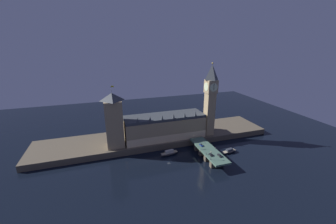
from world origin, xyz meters
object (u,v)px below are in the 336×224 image
at_px(car_northbound_lead, 201,145).
at_px(car_southbound_lead, 220,155).
at_px(car_northbound_trail, 211,155).
at_px(boat_upstream, 169,153).
at_px(pedestrian_mid_walk, 216,148).
at_px(street_lamp_far, 194,138).
at_px(clock_tower, 210,98).
at_px(victoria_tower, 114,120).
at_px(pedestrian_near_rail, 206,153).
at_px(boat_downstream, 229,151).
at_px(street_lamp_near, 211,155).

xyz_separation_m(car_northbound_lead, car_southbound_lead, (5.67, -19.63, 0.08)).
distance_m(car_northbound_trail, boat_upstream, 35.28).
height_order(pedestrian_mid_walk, street_lamp_far, street_lamp_far).
height_order(clock_tower, car_northbound_trail, clock_tower).
relative_size(car_northbound_lead, pedestrian_mid_walk, 2.73).
height_order(victoria_tower, pedestrian_near_rail, victoria_tower).
xyz_separation_m(clock_tower, boat_downstream, (4.95, -29.59, -40.28)).
height_order(car_southbound_lead, boat_downstream, car_southbound_lead).
xyz_separation_m(street_lamp_far, boat_downstream, (27.20, -13.76, -10.36)).
height_order(clock_tower, boat_upstream, clock_tower).
bearing_deg(clock_tower, street_lamp_far, -144.56).
distance_m(car_southbound_lead, boat_downstream, 23.65).
bearing_deg(car_northbound_trail, car_southbound_lead, -29.42).
relative_size(car_northbound_lead, boat_downstream, 0.31).
relative_size(car_northbound_lead, boat_upstream, 0.26).
relative_size(street_lamp_near, street_lamp_far, 0.99).
bearing_deg(boat_downstream, car_northbound_trail, -156.98).
xyz_separation_m(victoria_tower, car_southbound_lead, (73.80, -45.94, -20.77)).
bearing_deg(boat_downstream, boat_upstream, 166.08).
xyz_separation_m(pedestrian_near_rail, pedestrian_mid_walk, (11.34, 5.33, -0.13)).
distance_m(car_northbound_lead, car_southbound_lead, 20.43).
xyz_separation_m(car_northbound_trail, boat_upstream, (-26.28, 22.63, -6.46)).
xyz_separation_m(car_southbound_lead, street_lamp_far, (-8.91, 27.14, 3.61)).
bearing_deg(clock_tower, car_northbound_trail, -115.55).
bearing_deg(street_lamp_far, boat_upstream, -176.75).
xyz_separation_m(car_northbound_lead, street_lamp_near, (-3.24, -21.93, 3.65)).
distance_m(car_northbound_trail, pedestrian_mid_walk, 11.44).
bearing_deg(clock_tower, boat_downstream, -80.50).
bearing_deg(boat_downstream, pedestrian_near_rail, -163.64).
bearing_deg(street_lamp_far, car_southbound_lead, -71.83).
bearing_deg(boat_upstream, pedestrian_near_rail, -40.91).
xyz_separation_m(car_northbound_lead, car_northbound_trail, (0.00, -16.43, 0.01)).
bearing_deg(pedestrian_near_rail, car_southbound_lead, -32.94).
relative_size(car_northbound_lead, car_southbound_lead, 0.98).
bearing_deg(street_lamp_far, car_northbound_trail, -82.30).
height_order(clock_tower, street_lamp_near, clock_tower).
distance_m(car_northbound_lead, pedestrian_near_rail, 14.41).
xyz_separation_m(clock_tower, pedestrian_near_rail, (-21.85, -37.46, -33.28)).
relative_size(pedestrian_near_rail, street_lamp_near, 0.26).
bearing_deg(victoria_tower, pedestrian_near_rail, -31.77).
xyz_separation_m(street_lamp_near, boat_downstream, (27.20, 15.68, -10.31)).
relative_size(victoria_tower, street_lamp_near, 7.72).
distance_m(car_southbound_lead, pedestrian_mid_walk, 11.20).
bearing_deg(pedestrian_near_rail, car_northbound_lead, 78.64).
distance_m(street_lamp_near, street_lamp_far, 29.44).
bearing_deg(boat_downstream, victoria_tower, 160.53).
bearing_deg(street_lamp_near, pedestrian_mid_walk, 48.21).
bearing_deg(boat_upstream, car_northbound_lead, -13.27).
xyz_separation_m(victoria_tower, street_lamp_near, (64.89, -48.24, -17.21)).
relative_size(car_northbound_lead, car_northbound_trail, 1.11).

